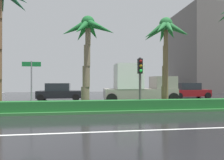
% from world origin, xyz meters
% --- Properties ---
extents(ground_plane, '(90.00, 42.00, 0.10)m').
position_xyz_m(ground_plane, '(0.00, 9.00, -0.05)').
color(ground_plane, black).
extents(near_lane_divider_stripe, '(81.00, 0.14, 0.01)m').
position_xyz_m(near_lane_divider_stripe, '(0.00, 2.00, 0.00)').
color(near_lane_divider_stripe, white).
rests_on(near_lane_divider_stripe, ground_plane).
extents(median_strip, '(85.50, 4.00, 0.15)m').
position_xyz_m(median_strip, '(0.00, 8.00, 0.07)').
color(median_strip, '#2D6B33').
rests_on(median_strip, ground_plane).
extents(median_hedge, '(76.50, 0.70, 0.60)m').
position_xyz_m(median_hedge, '(0.00, 6.60, 0.45)').
color(median_hedge, '#1E6028').
rests_on(median_hedge, median_strip).
extents(palm_tree_centre, '(3.68, 3.59, 6.17)m').
position_xyz_m(palm_tree_centre, '(2.68, 7.72, 4.85)').
color(palm_tree_centre, '#72644C').
rests_on(palm_tree_centre, median_strip).
extents(palm_tree_centre_right, '(3.59, 3.53, 6.22)m').
position_xyz_m(palm_tree_centre_right, '(8.07, 7.48, 5.13)').
color(palm_tree_centre_right, brown).
rests_on(palm_tree_centre_right, median_strip).
extents(traffic_signal_median_right, '(0.28, 0.43, 3.31)m').
position_xyz_m(traffic_signal_median_right, '(6.03, 6.79, 2.43)').
color(traffic_signal_median_right, '#4C4C47').
rests_on(traffic_signal_median_right, median_strip).
extents(street_name_sign, '(1.10, 0.08, 3.00)m').
position_xyz_m(street_name_sign, '(-0.70, 6.86, 2.08)').
color(street_name_sign, slate).
rests_on(street_name_sign, median_strip).
extents(car_in_traffic_second, '(4.30, 2.02, 1.72)m').
position_xyz_m(car_in_traffic_second, '(-0.10, 14.77, 0.83)').
color(car_in_traffic_second, black).
rests_on(car_in_traffic_second, ground_plane).
extents(box_truck_lead, '(6.40, 2.64, 3.46)m').
position_xyz_m(box_truck_lead, '(7.30, 11.71, 1.55)').
color(box_truck_lead, gray).
rests_on(box_truck_lead, ground_plane).
extents(car_in_traffic_third, '(4.30, 2.02, 1.72)m').
position_xyz_m(car_in_traffic_third, '(14.14, 15.27, 0.83)').
color(car_in_traffic_third, maroon).
rests_on(car_in_traffic_third, ground_plane).
extents(building_far_right, '(15.66, 11.58, 14.64)m').
position_xyz_m(building_far_right, '(27.38, 28.44, 7.32)').
color(building_far_right, '#605B59').
rests_on(building_far_right, ground_plane).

